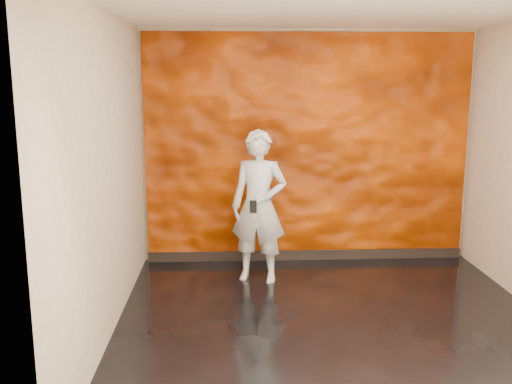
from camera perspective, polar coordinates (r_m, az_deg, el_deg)
room at (r=5.02m, az=8.25°, el=1.76°), size 4.02×4.02×2.81m
feature_wall at (r=6.94m, az=5.16°, el=4.28°), size 3.90×0.06×2.75m
baseboard at (r=7.18m, az=5.02°, el=-6.28°), size 3.90×0.04×0.12m
man at (r=6.25m, az=0.30°, el=-1.46°), size 0.70×0.55×1.68m
phone at (r=6.01m, az=-0.28°, el=-1.49°), size 0.07×0.02×0.14m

